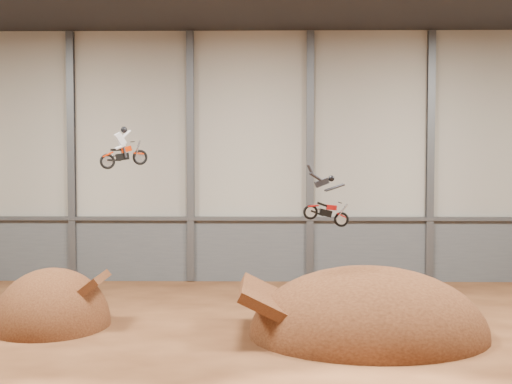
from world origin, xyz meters
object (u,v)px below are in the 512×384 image
fmx_rider_a (125,145)px  landing_ramp (368,335)px  fmx_rider_b (324,196)px  takeoff_ramp (52,326)px

fmx_rider_a → landing_ramp: bearing=-38.7°
landing_ramp → fmx_rider_b: (-1.78, -0.53, 5.53)m
fmx_rider_b → landing_ramp: bearing=10.0°
takeoff_ramp → landing_ramp: (12.94, -1.32, 0.00)m
landing_ramp → fmx_rider_b: fmx_rider_b is taller
landing_ramp → fmx_rider_a: fmx_rider_a is taller
fmx_rider_a → fmx_rider_b: bearing=-44.8°
fmx_rider_b → takeoff_ramp: bearing=164.1°
takeoff_ramp → landing_ramp: bearing=-5.8°
takeoff_ramp → fmx_rider_a: fmx_rider_a is taller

